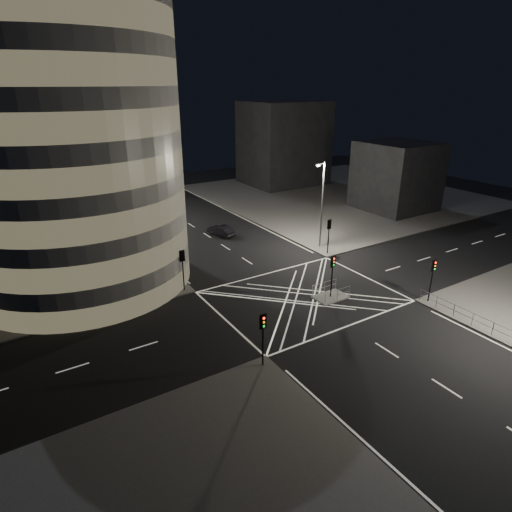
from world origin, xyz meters
TOP-DOWN VIEW (x-y plane):
  - ground at (0.00, 0.00)m, footprint 120.00×120.00m
  - sidewalk_far_right at (29.00, 27.00)m, footprint 42.00×42.00m
  - central_island at (2.00, -1.50)m, footprint 3.00×2.00m
  - office_tower_curved at (-20.74, 18.74)m, footprint 30.00×29.00m
  - building_right_far at (26.00, 40.00)m, footprint 14.00×12.00m
  - building_right_near at (30.00, 16.00)m, footprint 10.00×10.00m
  - building_far_end at (-4.00, 58.00)m, footprint 18.00×8.00m
  - tree_a at (-10.50, 9.00)m, footprint 4.35×4.35m
  - tree_b at (-10.50, 15.00)m, footprint 4.89×4.89m
  - tree_c at (-10.50, 21.00)m, footprint 3.99×3.99m
  - tree_d at (-10.50, 27.00)m, footprint 4.82×4.82m
  - tree_e at (-10.50, 33.00)m, footprint 4.47×4.47m
  - traffic_signal_fl at (-8.80, 6.80)m, footprint 0.55×0.22m
  - traffic_signal_nl at (-8.80, -6.80)m, footprint 0.55×0.22m
  - traffic_signal_fr at (8.80, 6.80)m, footprint 0.55×0.22m
  - traffic_signal_nr at (8.80, -6.80)m, footprint 0.55×0.22m
  - traffic_signal_island at (2.00, -1.50)m, footprint 0.55×0.22m
  - street_lamp_left_near at (-9.44, 12.00)m, footprint 1.25×0.25m
  - street_lamp_left_far at (-9.44, 30.00)m, footprint 1.25×0.25m
  - street_lamp_right_far at (9.44, 9.00)m, footprint 1.25×0.25m
  - railing_near_right at (8.30, -12.15)m, footprint 0.06×11.70m
  - railing_island_south at (2.00, -2.40)m, footprint 2.80×0.06m
  - railing_island_north at (2.00, -0.60)m, footprint 2.80×0.06m
  - sedan at (1.50, 19.05)m, footprint 2.33×4.27m

SIDE VIEW (x-z plane):
  - ground at x=0.00m, z-range 0.00..0.00m
  - sidewalk_far_right at x=29.00m, z-range 0.00..0.15m
  - central_island at x=2.00m, z-range 0.00..0.15m
  - sedan at x=1.50m, z-range 0.00..1.34m
  - railing_near_right at x=8.30m, z-range 0.15..1.25m
  - railing_island_south at x=2.00m, z-range 0.15..1.25m
  - railing_island_north at x=2.00m, z-range 0.15..1.25m
  - traffic_signal_fl at x=-8.80m, z-range 0.91..4.91m
  - traffic_signal_nl at x=-8.80m, z-range 0.91..4.91m
  - traffic_signal_fr at x=8.80m, z-range 0.91..4.91m
  - traffic_signal_nr at x=8.80m, z-range 0.91..4.91m
  - traffic_signal_island at x=2.00m, z-range 0.91..4.91m
  - tree_a at x=-10.50m, z-range 1.15..8.19m
  - tree_e at x=-10.50m, z-range 1.14..8.29m
  - tree_c at x=-10.50m, z-range 1.31..8.25m
  - building_right_near at x=30.00m, z-range 0.15..10.15m
  - tree_b at x=-10.50m, z-range 1.27..9.14m
  - tree_d at x=-10.50m, z-range 1.34..9.27m
  - street_lamp_left_near at x=-9.44m, z-range 0.54..10.54m
  - street_lamp_left_far at x=-9.44m, z-range 0.54..10.54m
  - street_lamp_right_far at x=9.44m, z-range 0.54..10.54m
  - building_right_far at x=26.00m, z-range 0.15..15.15m
  - building_far_end at x=-4.00m, z-range 0.00..18.00m
  - office_tower_curved at x=-20.74m, z-range -0.95..26.25m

